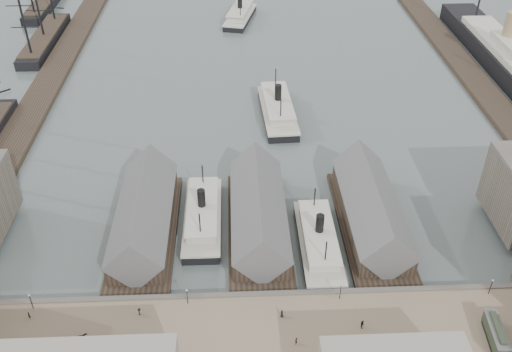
{
  "coord_description": "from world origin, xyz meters",
  "views": [
    {
      "loc": [
        -4.95,
        -84.19,
        87.18
      ],
      "look_at": [
        0.0,
        30.0,
        6.0
      ],
      "focal_mm": 40.0,
      "sensor_mm": 36.0,
      "label": 1
    }
  ],
  "objects_px": {
    "ocean_steamer": "(503,55)",
    "horse_cart_left": "(79,338)",
    "ferry_docked_west": "(203,215)",
    "tram": "(496,335)"
  },
  "relations": [
    {
      "from": "horse_cart_left",
      "to": "ocean_steamer",
      "type": "bearing_deg",
      "value": -16.37
    },
    {
      "from": "ocean_steamer",
      "to": "tram",
      "type": "height_order",
      "value": "ocean_steamer"
    },
    {
      "from": "ocean_steamer",
      "to": "horse_cart_left",
      "type": "bearing_deg",
      "value": -136.8
    },
    {
      "from": "ferry_docked_west",
      "to": "ocean_steamer",
      "type": "xyz_separation_m",
      "value": [
        105.0,
        83.51,
        1.9
      ]
    },
    {
      "from": "ferry_docked_west",
      "to": "tram",
      "type": "xyz_separation_m",
      "value": [
        54.5,
        -38.33,
        1.35
      ]
    },
    {
      "from": "horse_cart_left",
      "to": "tram",
      "type": "bearing_deg",
      "value": -61.98
    },
    {
      "from": "ocean_steamer",
      "to": "horse_cart_left",
      "type": "xyz_separation_m",
      "value": [
        -126.36,
        -118.66,
        -1.47
      ]
    },
    {
      "from": "ferry_docked_west",
      "to": "ocean_steamer",
      "type": "height_order",
      "value": "ocean_steamer"
    },
    {
      "from": "ocean_steamer",
      "to": "tram",
      "type": "xyz_separation_m",
      "value": [
        -50.5,
        -121.84,
        -0.55
      ]
    },
    {
      "from": "ferry_docked_west",
      "to": "ocean_steamer",
      "type": "relative_size",
      "value": 0.29
    }
  ]
}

